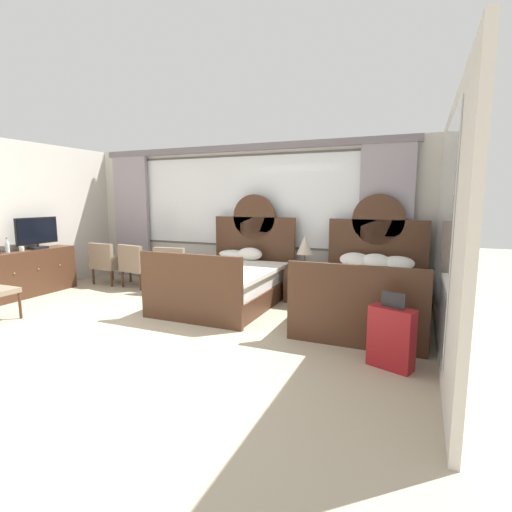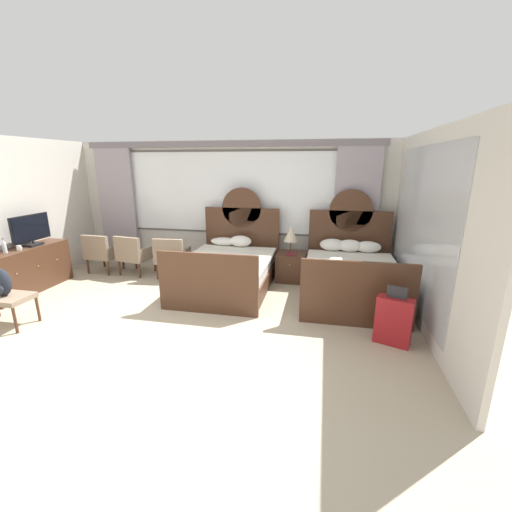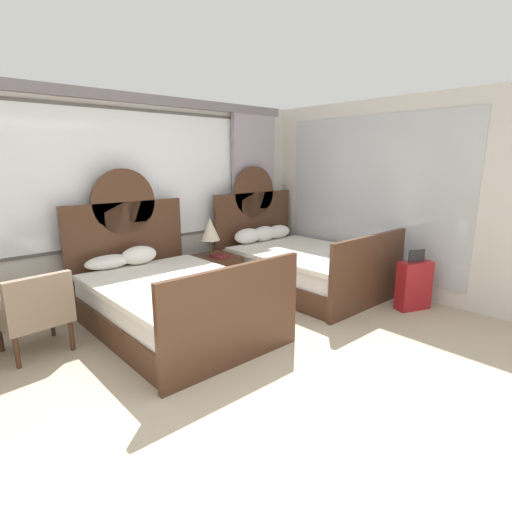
{
  "view_description": "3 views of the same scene",
  "coord_description": "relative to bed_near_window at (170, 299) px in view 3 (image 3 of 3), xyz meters",
  "views": [
    {
      "loc": [
        3.13,
        -3.1,
        1.69
      ],
      "look_at": [
        1.21,
        1.4,
        0.96
      ],
      "focal_mm": 27.0,
      "sensor_mm": 36.0,
      "label": 1
    },
    {
      "loc": [
        1.99,
        -3.32,
        2.24
      ],
      "look_at": [
        1.04,
        1.35,
        0.92
      ],
      "focal_mm": 23.46,
      "sensor_mm": 36.0,
      "label": 2
    },
    {
      "loc": [
        -1.81,
        -1.45,
        1.88
      ],
      "look_at": [
        0.76,
        1.41,
        0.94
      ],
      "focal_mm": 28.07,
      "sensor_mm": 36.0,
      "label": 3
    }
  ],
  "objects": [
    {
      "name": "wall_back_window",
      "position": [
        -0.32,
        1.26,
        1.08
      ],
      "size": [
        6.77,
        0.22,
        2.7
      ],
      "color": "beige",
      "rests_on": "ground_plane"
    },
    {
      "name": "wall_right_mirror",
      "position": [
        3.1,
        -0.82,
        1.0
      ],
      "size": [
        0.08,
        4.22,
        2.7
      ],
      "color": "beige",
      "rests_on": "ground_plane"
    },
    {
      "name": "book_on_nightstand",
      "position": [
        1.1,
        0.53,
        0.22
      ],
      "size": [
        0.18,
        0.26,
        0.03
      ],
      "color": "maroon",
      "rests_on": "nightstand_between_beds"
    },
    {
      "name": "bed_near_window",
      "position": [
        0.0,
        0.0,
        0.0
      ],
      "size": [
        1.57,
        2.25,
        1.77
      ],
      "color": "#472B1C",
      "rests_on": "ground_plane"
    },
    {
      "name": "nightstand_between_beds",
      "position": [
        1.1,
        0.65,
        -0.08
      ],
      "size": [
        0.56,
        0.59,
        0.55
      ],
      "color": "#472B1C",
      "rests_on": "ground_plane"
    },
    {
      "name": "ground_plane",
      "position": [
        -0.32,
        -2.36,
        -0.35
      ],
      "size": [
        24.0,
        24.0,
        0.0
      ],
      "primitive_type": "plane",
      "color": "tan"
    },
    {
      "name": "bed_near_mirror",
      "position": [
        2.19,
        0.01,
        0.01
      ],
      "size": [
        1.57,
        2.25,
        1.77
      ],
      "color": "#472B1C",
      "rests_on": "ground_plane"
    },
    {
      "name": "suitcase_on_floor",
      "position": [
        2.61,
        -1.54,
        -0.04
      ],
      "size": [
        0.48,
        0.33,
        0.78
      ],
      "color": "maroon",
      "rests_on": "ground_plane"
    },
    {
      "name": "table_lamp_on_nightstand",
      "position": [
        1.07,
        0.69,
        0.57
      ],
      "size": [
        0.27,
        0.27,
        0.53
      ],
      "color": "brown",
      "rests_on": "nightstand_between_beds"
    },
    {
      "name": "armchair_by_window_left",
      "position": [
        -1.28,
        0.34,
        0.1
      ],
      "size": [
        0.65,
        0.65,
        0.83
      ],
      "color": "#84705B",
      "rests_on": "ground_plane"
    }
  ]
}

